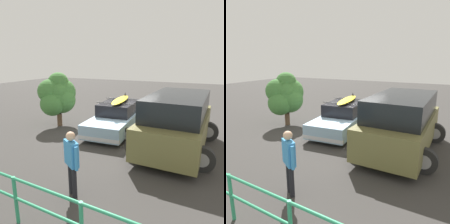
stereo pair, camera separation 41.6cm
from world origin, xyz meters
The scene contains 5 objects.
ground_plane centered at (0.00, 0.00, -0.01)m, with size 44.00×44.00×0.02m, color #383533.
sedan_car centered at (0.44, -0.27, 0.59)m, with size 2.44×4.50×1.53m.
suv_car centered at (-2.32, 0.88, 1.01)m, with size 2.81×4.71×1.97m.
person_bystander centered at (-0.61, 4.79, 0.96)m, with size 0.54×0.39×1.59m.
bush_near_left centered at (3.29, 0.36, 1.48)m, with size 1.64×1.87×2.53m.
Camera 1 is at (-3.40, 8.53, 3.16)m, focal length 35.00 mm.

